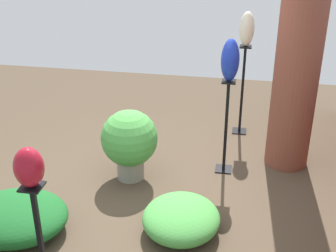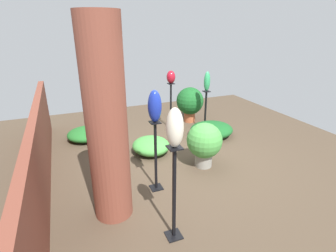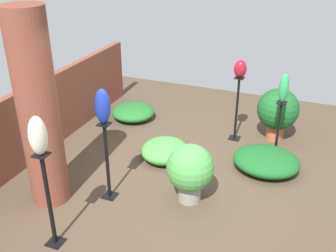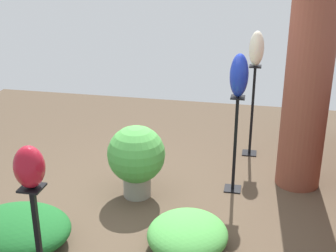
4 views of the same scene
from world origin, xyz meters
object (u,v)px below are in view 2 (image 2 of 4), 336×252
(pedestal_jade, at_px, (205,112))
(art_vase_ivory, at_px, (175,128))
(potted_plant_walkway_edge, at_px, (204,142))
(potted_plant_mid_right, at_px, (190,102))
(pedestal_cobalt, at_px, (156,159))
(art_vase_cobalt, at_px, (155,106))
(pedestal_ruby, at_px, (171,108))
(art_vase_ruby, at_px, (171,77))
(pedestal_ivory, at_px, (174,198))
(brick_pillar, at_px, (107,125))
(art_vase_jade, at_px, (207,81))

(pedestal_jade, xyz_separation_m, art_vase_ivory, (-3.10, 2.22, 1.05))
(pedestal_jade, bearing_deg, potted_plant_walkway_edge, 149.62)
(art_vase_ivory, height_order, potted_plant_mid_right, art_vase_ivory)
(pedestal_cobalt, height_order, pedestal_jade, pedestal_cobalt)
(pedestal_jade, relative_size, art_vase_cobalt, 2.06)
(art_vase_ivory, xyz_separation_m, potted_plant_walkway_edge, (1.45, -1.25, -1.01))
(pedestal_ruby, relative_size, potted_plant_walkway_edge, 1.38)
(pedestal_cobalt, xyz_separation_m, art_vase_ruby, (2.42, -1.28, 0.81))
(pedestal_ruby, xyz_separation_m, pedestal_ivory, (-3.51, 1.43, 0.04))
(art_vase_ruby, distance_m, art_vase_ivory, 3.79)
(brick_pillar, bearing_deg, potted_plant_mid_right, -42.08)
(brick_pillar, distance_m, art_vase_ivory, 0.99)
(art_vase_ruby, xyz_separation_m, potted_plant_walkway_edge, (-2.06, 0.18, -0.85))
(brick_pillar, distance_m, potted_plant_walkway_edge, 2.17)
(pedestal_ruby, xyz_separation_m, potted_plant_mid_right, (0.28, -0.69, 0.02))
(pedestal_ivory, height_order, art_vase_ivory, art_vase_ivory)
(pedestal_jade, height_order, potted_plant_mid_right, pedestal_jade)
(brick_pillar, height_order, potted_plant_walkway_edge, brick_pillar)
(pedestal_ivory, xyz_separation_m, art_vase_ivory, (0.00, 0.00, 0.92))
(pedestal_jade, distance_m, potted_plant_mid_right, 0.70)
(pedestal_cobalt, distance_m, art_vase_ruby, 2.85)
(pedestal_ivory, distance_m, art_vase_ivory, 0.92)
(art_vase_jade, height_order, art_vase_ivory, art_vase_ivory)
(pedestal_ruby, bearing_deg, art_vase_ivory, 157.81)
(art_vase_ruby, bearing_deg, pedestal_cobalt, 152.14)
(potted_plant_mid_right, bearing_deg, art_vase_ivory, 150.78)
(art_vase_ruby, distance_m, art_vase_jade, 0.89)
(art_vase_ruby, bearing_deg, pedestal_ivory, 157.81)
(art_vase_ivory, height_order, potted_plant_walkway_edge, art_vase_ivory)
(pedestal_ivory, xyz_separation_m, potted_plant_mid_right, (3.79, -2.12, -0.02))
(art_vase_ruby, height_order, art_vase_jade, art_vase_ruby)
(brick_pillar, bearing_deg, art_vase_cobalt, -66.71)
(brick_pillar, relative_size, pedestal_ivory, 2.13)
(pedestal_jade, distance_m, art_vase_ivory, 3.96)
(art_vase_jade, xyz_separation_m, potted_plant_walkway_edge, (-1.65, 0.97, -0.76))
(pedestal_jade, relative_size, art_vase_ivory, 2.21)
(pedestal_ivory, bearing_deg, art_vase_jade, -35.57)
(pedestal_ruby, bearing_deg, art_vase_ruby, 0.00)
(pedestal_ivory, xyz_separation_m, potted_plant_walkway_edge, (1.45, -1.25, -0.09))
(pedestal_jade, distance_m, pedestal_ivory, 3.82)
(pedestal_ivory, xyz_separation_m, art_vase_ruby, (3.51, -1.43, 0.77))
(art_vase_ruby, bearing_deg, brick_pillar, 143.33)
(art_vase_cobalt, relative_size, art_vase_ivory, 1.07)
(potted_plant_mid_right, bearing_deg, pedestal_cobalt, 143.92)
(pedestal_cobalt, distance_m, art_vase_cobalt, 0.89)
(brick_pillar, xyz_separation_m, potted_plant_walkway_edge, (0.69, -1.87, -0.86))
(pedestal_cobalt, xyz_separation_m, art_vase_jade, (2.01, -2.07, 0.72))
(pedestal_jade, bearing_deg, art_vase_jade, 0.00)
(brick_pillar, xyz_separation_m, pedestal_cobalt, (0.33, -0.77, -0.82))
(pedestal_ruby, xyz_separation_m, art_vase_ivory, (-3.51, 1.43, 0.96))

